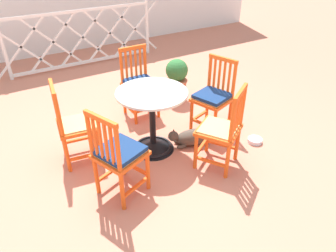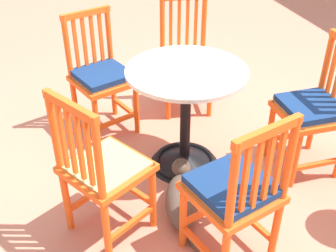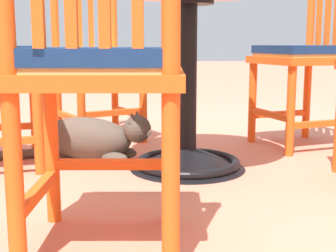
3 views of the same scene
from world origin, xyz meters
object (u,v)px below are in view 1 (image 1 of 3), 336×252
object	(u,v)px
orange_chair_by_planter	(140,84)
orange_chair_facing_out	(75,125)
pet_water_bowl	(255,140)
orange_chair_near_fence	(119,155)
orange_chair_tucked_in	(221,130)
orange_chair_at_corner	(213,98)
terracotta_planter	(177,79)
tabby_cat	(191,137)
cafe_table	(153,128)

from	to	relation	value
orange_chair_by_planter	orange_chair_facing_out	bearing A→B (deg)	-152.23
pet_water_bowl	orange_chair_near_fence	bearing A→B (deg)	177.91
orange_chair_facing_out	orange_chair_tucked_in	xyz separation A→B (m)	(1.24, -0.86, 0.00)
orange_chair_facing_out	orange_chair_at_corner	size ratio (longest dim) A/B	1.00
orange_chair_at_corner	orange_chair_by_planter	bearing A→B (deg)	125.87
terracotta_planter	pet_water_bowl	distance (m)	1.48
orange_chair_facing_out	orange_chair_tucked_in	size ratio (longest dim) A/B	1.00
orange_chair_near_fence	pet_water_bowl	size ratio (longest dim) A/B	5.36
pet_water_bowl	orange_chair_at_corner	bearing A→B (deg)	118.41
orange_chair_facing_out	orange_chair_near_fence	distance (m)	0.73
orange_chair_facing_out	tabby_cat	world-z (taller)	orange_chair_facing_out
orange_chair_near_fence	cafe_table	bearing A→B (deg)	37.47
orange_chair_facing_out	orange_chair_tucked_in	distance (m)	1.51
orange_chair_tucked_in	terracotta_planter	world-z (taller)	orange_chair_tucked_in
tabby_cat	terracotta_planter	distance (m)	1.19
tabby_cat	terracotta_planter	xyz separation A→B (m)	(0.48, 1.07, 0.23)
orange_chair_by_planter	tabby_cat	bearing A→B (deg)	-79.43
cafe_table	pet_water_bowl	bearing A→B (deg)	-25.33
cafe_table	orange_chair_tucked_in	xyz separation A→B (m)	(0.46, -0.61, 0.15)
cafe_table	orange_chair_at_corner	xyz separation A→B (m)	(0.82, -0.01, 0.16)
orange_chair_by_planter	orange_chair_near_fence	world-z (taller)	same
orange_chair_near_fence	orange_chair_tucked_in	distance (m)	1.07
orange_chair_by_planter	terracotta_planter	world-z (taller)	orange_chair_by_planter
orange_chair_at_corner	terracotta_planter	size ratio (longest dim) A/B	1.47
terracotta_planter	pet_water_bowl	world-z (taller)	terracotta_planter
terracotta_planter	pet_water_bowl	size ratio (longest dim) A/B	3.65
orange_chair_at_corner	terracotta_planter	xyz separation A→B (m)	(0.08, 0.93, -0.12)
orange_chair_tucked_in	tabby_cat	xyz separation A→B (m)	(-0.04, 0.46, -0.34)
orange_chair_facing_out	pet_water_bowl	distance (m)	2.07
orange_chair_by_planter	orange_chair_facing_out	size ratio (longest dim) A/B	1.00
orange_chair_facing_out	pet_water_bowl	bearing A→B (deg)	-22.33
orange_chair_near_fence	pet_water_bowl	world-z (taller)	orange_chair_near_fence
orange_chair_tucked_in	terracotta_planter	xyz separation A→B (m)	(0.44, 1.53, -0.11)
tabby_cat	pet_water_bowl	world-z (taller)	tabby_cat
cafe_table	pet_water_bowl	size ratio (longest dim) A/B	4.47
cafe_table	orange_chair_tucked_in	world-z (taller)	orange_chair_tucked_in
cafe_table	orange_chair_by_planter	distance (m)	0.84
cafe_table	orange_chair_facing_out	bearing A→B (deg)	162.12
cafe_table	orange_chair_by_planter	world-z (taller)	orange_chair_by_planter
orange_chair_near_fence	tabby_cat	bearing A→B (deg)	16.77
orange_chair_facing_out	orange_chair_near_fence	world-z (taller)	same
orange_chair_tucked_in	cafe_table	bearing A→B (deg)	127.01
orange_chair_tucked_in	orange_chair_by_planter	bearing A→B (deg)	98.82
orange_chair_facing_out	orange_chair_tucked_in	world-z (taller)	same
cafe_table	orange_chair_near_fence	distance (m)	0.77
orange_chair_by_planter	orange_chair_tucked_in	bearing A→B (deg)	-81.18
orange_chair_facing_out	orange_chair_at_corner	xyz separation A→B (m)	(1.60, -0.27, 0.01)
orange_chair_by_planter	tabby_cat	xyz separation A→B (m)	(0.18, -0.94, -0.35)
orange_chair_by_planter	orange_chair_at_corner	size ratio (longest dim) A/B	1.00
orange_chair_at_corner	tabby_cat	xyz separation A→B (m)	(-0.41, -0.14, -0.35)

